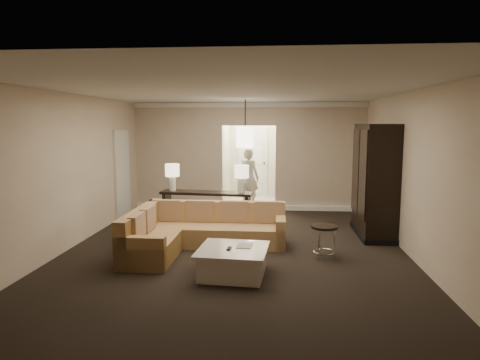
# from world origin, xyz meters

# --- Properties ---
(ground) EXTENTS (8.00, 8.00, 0.00)m
(ground) POSITION_xyz_m (0.00, 0.00, 0.00)
(ground) COLOR black
(ground) RESTS_ON ground
(wall_back) EXTENTS (6.00, 0.04, 2.80)m
(wall_back) POSITION_xyz_m (0.00, 4.00, 1.40)
(wall_back) COLOR #C8B497
(wall_back) RESTS_ON ground
(wall_front) EXTENTS (6.00, 0.04, 2.80)m
(wall_front) POSITION_xyz_m (0.00, -4.00, 1.40)
(wall_front) COLOR #C8B497
(wall_front) RESTS_ON ground
(wall_left) EXTENTS (0.04, 8.00, 2.80)m
(wall_left) POSITION_xyz_m (-3.00, 0.00, 1.40)
(wall_left) COLOR #C8B497
(wall_left) RESTS_ON ground
(wall_right) EXTENTS (0.04, 8.00, 2.80)m
(wall_right) POSITION_xyz_m (3.00, 0.00, 1.40)
(wall_right) COLOR #C8B497
(wall_right) RESTS_ON ground
(ceiling) EXTENTS (6.00, 8.00, 0.02)m
(ceiling) POSITION_xyz_m (0.00, 0.00, 2.80)
(ceiling) COLOR silver
(ceiling) RESTS_ON wall_back
(crown_molding) EXTENTS (6.00, 0.10, 0.12)m
(crown_molding) POSITION_xyz_m (0.00, 3.95, 2.73)
(crown_molding) COLOR white
(crown_molding) RESTS_ON wall_back
(baseboard) EXTENTS (6.00, 0.10, 0.12)m
(baseboard) POSITION_xyz_m (0.00, 3.95, 0.06)
(baseboard) COLOR white
(baseboard) RESTS_ON ground
(side_door) EXTENTS (0.05, 0.90, 2.10)m
(side_door) POSITION_xyz_m (-2.97, 2.80, 1.05)
(side_door) COLOR silver
(side_door) RESTS_ON ground
(foyer) EXTENTS (1.44, 2.02, 2.80)m
(foyer) POSITION_xyz_m (0.00, 5.34, 1.30)
(foyer) COLOR silver
(foyer) RESTS_ON ground
(sectional_sofa) EXTENTS (2.64, 2.11, 0.79)m
(sectional_sofa) POSITION_xyz_m (-0.74, 0.31, 0.32)
(sectional_sofa) COLOR brown
(sectional_sofa) RESTS_ON ground
(coffee_table) EXTENTS (1.09, 1.09, 0.43)m
(coffee_table) POSITION_xyz_m (0.09, -0.98, 0.21)
(coffee_table) COLOR beige
(coffee_table) RESTS_ON ground
(console_table) EXTENTS (2.05, 0.65, 0.78)m
(console_table) POSITION_xyz_m (-0.79, 2.00, 0.46)
(console_table) COLOR black
(console_table) RESTS_ON ground
(armoire) EXTENTS (0.67, 1.56, 2.25)m
(armoire) POSITION_xyz_m (2.69, 1.55, 1.08)
(armoire) COLOR black
(armoire) RESTS_ON ground
(drink_table) EXTENTS (0.44, 0.44, 0.55)m
(drink_table) POSITION_xyz_m (1.54, -0.02, 0.39)
(drink_table) COLOR black
(drink_table) RESTS_ON ground
(table_lamp_left) EXTENTS (0.31, 0.31, 0.59)m
(table_lamp_left) POSITION_xyz_m (-1.57, 2.07, 1.17)
(table_lamp_left) COLOR silver
(table_lamp_left) RESTS_ON console_table
(table_lamp_right) EXTENTS (0.31, 0.31, 0.59)m
(table_lamp_right) POSITION_xyz_m (-0.02, 1.93, 1.17)
(table_lamp_right) COLOR silver
(table_lamp_right) RESTS_ON console_table
(pendant_light) EXTENTS (0.38, 0.38, 1.09)m
(pendant_light) POSITION_xyz_m (0.00, 2.70, 1.95)
(pendant_light) COLOR black
(pendant_light) RESTS_ON ceiling
(person) EXTENTS (0.75, 0.63, 1.77)m
(person) POSITION_xyz_m (-0.02, 4.30, 0.88)
(person) COLOR beige
(person) RESTS_ON ground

